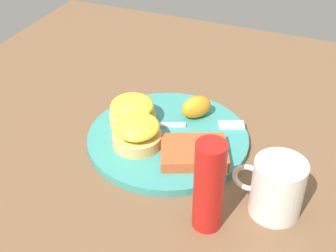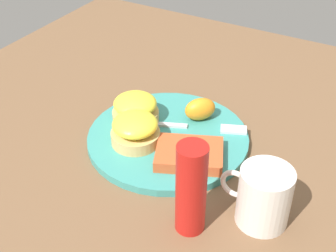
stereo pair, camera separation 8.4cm
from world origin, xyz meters
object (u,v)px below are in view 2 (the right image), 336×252
object	(u,v)px
sandwich_benedict_left	(135,109)
cup	(263,196)
hashbrown_patty	(189,154)
condiment_bottle	(191,189)
fork	(192,127)
orange_wedge	(200,109)
sandwich_benedict_right	(135,130)

from	to	relation	value
sandwich_benedict_left	cup	world-z (taller)	cup
hashbrown_patty	condiment_bottle	distance (m)	0.15
hashbrown_patty	fork	size ratio (longest dim) A/B	0.51
sandwich_benedict_left	orange_wedge	distance (m)	0.12
sandwich_benedict_right	fork	size ratio (longest dim) A/B	0.40
hashbrown_patty	sandwich_benedict_right	bearing A→B (deg)	2.74
sandwich_benedict_left	cup	bearing A→B (deg)	159.38
fork	sandwich_benedict_right	bearing A→B (deg)	52.08
condiment_bottle	hashbrown_patty	bearing A→B (deg)	-62.17
cup	orange_wedge	bearing A→B (deg)	-42.97
sandwich_benedict_left	condiment_bottle	world-z (taller)	condiment_bottle
sandwich_benedict_left	hashbrown_patty	xyz separation A→B (m)	(-0.14, 0.05, -0.02)
sandwich_benedict_left	condiment_bottle	bearing A→B (deg)	139.74
sandwich_benedict_right	orange_wedge	distance (m)	0.14
condiment_bottle	sandwich_benedict_right	bearing A→B (deg)	-34.88
sandwich_benedict_left	hashbrown_patty	world-z (taller)	sandwich_benedict_left
orange_wedge	sandwich_benedict_left	bearing A→B (deg)	32.66
hashbrown_patty	cup	size ratio (longest dim) A/B	1.04
sandwich_benedict_left	sandwich_benedict_right	xyz separation A→B (m)	(-0.04, 0.06, 0.00)
condiment_bottle	sandwich_benedict_left	bearing A→B (deg)	-40.26
fork	hashbrown_patty	bearing A→B (deg)	113.52
hashbrown_patty	fork	bearing A→B (deg)	-66.48
hashbrown_patty	orange_wedge	bearing A→B (deg)	-72.11
sandwich_benedict_left	cup	distance (m)	0.31
hashbrown_patty	condiment_bottle	world-z (taller)	condiment_bottle
sandwich_benedict_right	condiment_bottle	size ratio (longest dim) A/B	0.59
condiment_bottle	orange_wedge	bearing A→B (deg)	-66.82
fork	orange_wedge	bearing A→B (deg)	-87.48
sandwich_benedict_left	fork	distance (m)	0.11
hashbrown_patty	condiment_bottle	xyz separation A→B (m)	(-0.07, 0.12, 0.05)
sandwich_benedict_right	hashbrown_patty	size ratio (longest dim) A/B	0.78
fork	sandwich_benedict_left	bearing A→B (deg)	17.24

